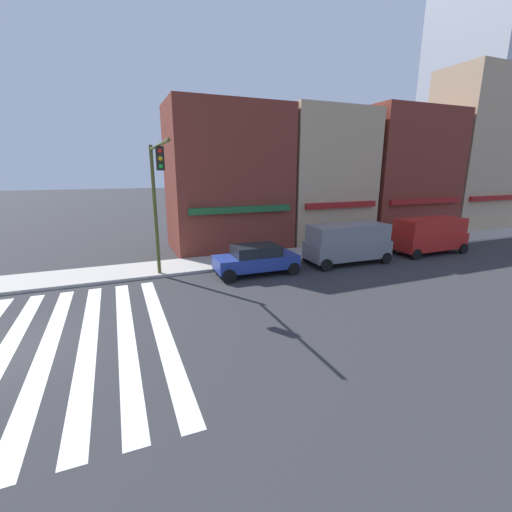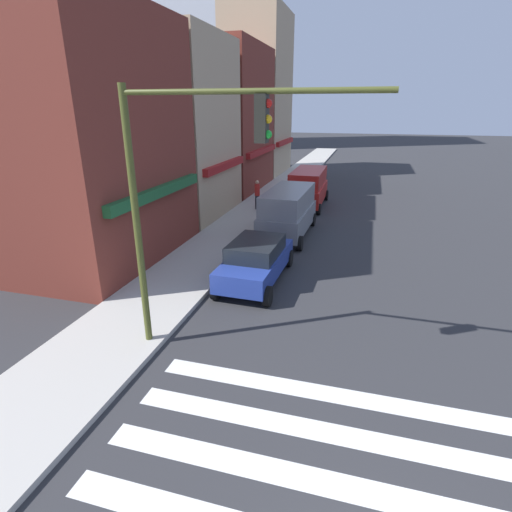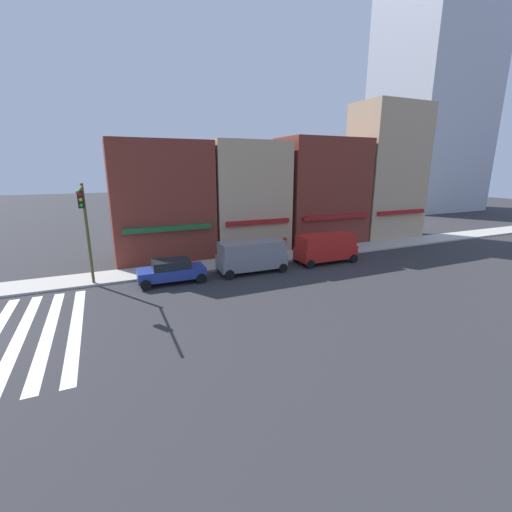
{
  "view_description": "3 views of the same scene",
  "coord_description": "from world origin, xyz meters",
  "views": [
    {
      "loc": [
        3.53,
        -11.57,
        5.45
      ],
      "look_at": [
        10.25,
        4.7,
        1.0
      ],
      "focal_mm": 24.0,
      "sensor_mm": 36.0,
      "label": 1
    },
    {
      "loc": [
        -2.9,
        1.01,
        6.13
      ],
      "look_at": [
        10.25,
        4.7,
        1.0
      ],
      "focal_mm": 28.0,
      "sensor_mm": 36.0,
      "label": 2
    },
    {
      "loc": [
        6.4,
        -17.68,
        7.56
      ],
      "look_at": [
        16.49,
        4.7,
        1.2
      ],
      "focal_mm": 24.0,
      "sensor_mm": 36.0,
      "label": 3
    }
  ],
  "objects": [
    {
      "name": "sidewalk_left",
      "position": [
        0.0,
        7.5,
        0.07
      ],
      "size": [
        120.0,
        3.0,
        0.15
      ],
      "color": "#B2ADA3",
      "rests_on": "ground_plane"
    },
    {
      "name": "tower_distant",
      "position": [
        61.71,
        29.33,
        22.98
      ],
      "size": [
        17.1,
        14.65,
        45.96
      ],
      "color": "#B2B7C1",
      "rests_on": "ground_plane"
    },
    {
      "name": "traffic_signal",
      "position": [
        5.42,
        5.04,
        4.58
      ],
      "size": [
        0.32,
        5.86,
        6.62
      ],
      "color": "#474C1E",
      "rests_on": "ground_plane"
    },
    {
      "name": "storefront_row",
      "position": [
        24.2,
        11.5,
        5.62
      ],
      "size": [
        31.94,
        5.3,
        14.09
      ],
      "color": "maroon",
      "rests_on": "ground_plane"
    },
    {
      "name": "pedestrian_red_jacket",
      "position": [
        20.47,
        7.49,
        1.07
      ],
      "size": [
        0.32,
        0.32,
        1.77
      ],
      "rotation": [
        0.0,
        0.0,
        2.44
      ],
      "color": "#23232D",
      "rests_on": "sidewalk_left"
    },
    {
      "name": "van_red",
      "position": [
        22.74,
        4.7,
        1.29
      ],
      "size": [
        5.01,
        2.22,
        2.34
      ],
      "rotation": [
        0.0,
        0.0,
        0.01
      ],
      "color": "#B21E19",
      "rests_on": "ground_plane"
    },
    {
      "name": "sedan_blue",
      "position": [
        10.25,
        4.7,
        0.84
      ],
      "size": [
        4.45,
        2.02,
        1.59
      ],
      "rotation": [
        0.0,
        0.0,
        -0.03
      ],
      "color": "navy",
      "rests_on": "ground_plane"
    },
    {
      "name": "van_grey",
      "position": [
        16.14,
        4.7,
        1.29
      ],
      "size": [
        5.05,
        2.22,
        2.34
      ],
      "rotation": [
        0.0,
        0.0,
        -0.02
      ],
      "color": "slate",
      "rests_on": "ground_plane"
    }
  ]
}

